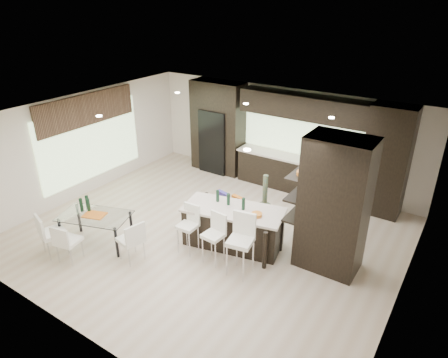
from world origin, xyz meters
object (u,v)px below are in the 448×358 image
Objects in this scene: kitchen_island at (233,227)px; chair_far at (54,235)px; dining_table at (97,230)px; chair_near at (69,244)px; chair_end at (131,242)px; bench at (229,219)px; floor_vase at (265,202)px; stool_left at (188,234)px; stool_mid at (213,244)px; stool_right at (240,252)px.

kitchen_island is 3.72m from chair_far.
dining_table is 1.85× the size of chair_near.
bench is at bearing -12.18° from chair_end.
chair_far reaches higher than bench.
floor_vase is (0.67, 0.46, 0.43)m from bench.
chair_far is 1.65m from chair_end.
chair_near is at bearing -113.31° from bench.
bench is 2.34m from chair_end.
chair_end is at bearing 43.90° from chair_far.
chair_far is (-0.46, -0.02, 0.04)m from chair_near.
floor_vase is 3.06m from chair_end.
chair_near is at bearing -141.10° from stool_left.
chair_near is at bearing -143.01° from stool_mid.
stool_left is at bearing -86.56° from bench.
chair_far is (-2.47, -2.84, 0.20)m from bench.
kitchen_island is at bearing 119.16° from stool_right.
stool_left is 2.39m from chair_near.
dining_table is at bearing -121.36° from bench.
floor_vase is 3.73m from dining_table.
bench is at bearing 66.95° from chair_far.
stool_mid is at bearing 166.31° from stool_right.
stool_right is at bearing -76.41° from floor_vase.
stool_mid is 3.31m from chair_far.
chair_near is at bearing -108.63° from dining_table.
kitchen_island reaches higher than dining_table.
kitchen_island is at bearing -29.25° from chair_end.
chair_far reaches higher than stool_left.
dining_table is (-2.46, -1.59, -0.09)m from kitchen_island.
stool_mid is 0.59× the size of dining_table.
bench is at bearing 42.63° from chair_near.
floor_vase is at bearing 87.51° from stool_mid.
floor_vase is at bearing 93.08° from stool_right.
stool_right reaches higher than dining_table.
dining_table is at bearing -159.56° from kitchen_island.
kitchen_island is 1.58× the size of floor_vase.
chair_end is (-1.43, -0.85, -0.01)m from stool_mid.
chair_far is (-0.46, -0.72, 0.08)m from dining_table.
dining_table is 0.70m from chair_near.
floor_vase is 4.55m from chair_far.
floor_vase is (0.22, 0.98, 0.23)m from kitchen_island.
chair_near is (-2.68, -3.27, -0.27)m from floor_vase.
chair_far is (-3.13, -3.29, -0.23)m from floor_vase.
stool_left is at bearing 167.83° from stool_right.
stool_left is 0.64m from stool_mid.
dining_table is at bearing -156.20° from stool_mid.
chair_end is at bearing -144.35° from kitchen_island.
bench is at bearing 119.53° from stool_right.
chair_end is (-0.98, -2.11, 0.19)m from bench.
stool_left reaches higher than chair_near.
kitchen_island is 0.72m from bench.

